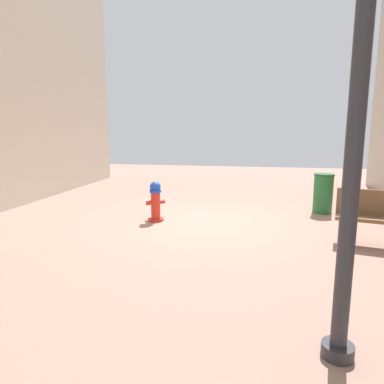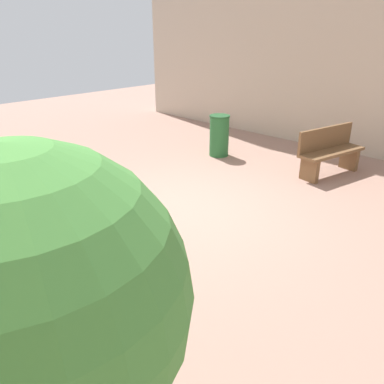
{
  "view_description": "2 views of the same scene",
  "coord_description": "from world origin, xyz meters",
  "px_view_note": "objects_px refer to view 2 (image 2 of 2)",
  "views": [
    {
      "loc": [
        -1.12,
        7.18,
        1.97
      ],
      "look_at": [
        0.08,
        0.96,
        0.83
      ],
      "focal_mm": 32.68,
      "sensor_mm": 36.0,
      "label": 1
    },
    {
      "loc": [
        4.0,
        4.1,
        2.78
      ],
      "look_at": [
        0.75,
        0.97,
        0.83
      ],
      "focal_mm": 36.03,
      "sensor_mm": 36.0,
      "label": 2
    }
  ],
  "objects_px": {
    "planter_tree": "(39,331)",
    "fire_hydrant": "(129,206)",
    "trash_bin": "(219,136)",
    "bench_near": "(329,151)"
  },
  "relations": [
    {
      "from": "fire_hydrant",
      "to": "planter_tree",
      "type": "relative_size",
      "value": 0.36
    },
    {
      "from": "bench_near",
      "to": "trash_bin",
      "type": "height_order",
      "value": "bench_near"
    },
    {
      "from": "fire_hydrant",
      "to": "bench_near",
      "type": "bearing_deg",
      "value": 168.04
    },
    {
      "from": "fire_hydrant",
      "to": "trash_bin",
      "type": "height_order",
      "value": "trash_bin"
    },
    {
      "from": "fire_hydrant",
      "to": "planter_tree",
      "type": "distance_m",
      "value": 3.84
    },
    {
      "from": "planter_tree",
      "to": "trash_bin",
      "type": "xyz_separation_m",
      "value": [
        -6.18,
        -4.18,
        -1.11
      ]
    },
    {
      "from": "fire_hydrant",
      "to": "planter_tree",
      "type": "xyz_separation_m",
      "value": [
        2.47,
        2.71,
        1.14
      ]
    },
    {
      "from": "fire_hydrant",
      "to": "planter_tree",
      "type": "bearing_deg",
      "value": 47.56
    },
    {
      "from": "planter_tree",
      "to": "fire_hydrant",
      "type": "bearing_deg",
      "value": -132.44
    },
    {
      "from": "planter_tree",
      "to": "trash_bin",
      "type": "relative_size",
      "value": 2.57
    }
  ]
}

